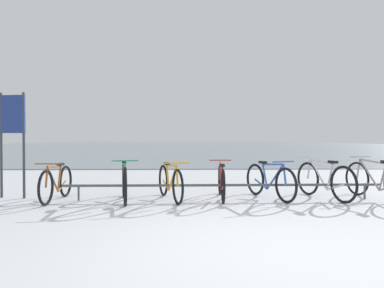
{
  "coord_description": "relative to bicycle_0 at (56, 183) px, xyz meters",
  "views": [
    {
      "loc": [
        -0.69,
        -3.72,
        1.18
      ],
      "look_at": [
        -0.49,
        6.57,
        1.02
      ],
      "focal_mm": 33.82,
      "sensor_mm": 36.0,
      "label": 1
    }
  ],
  "objects": [
    {
      "name": "bicycle_4",
      "position": [
        4.08,
        0.16,
        0.01
      ],
      "size": [
        0.7,
        1.61,
        0.76
      ],
      "color": "black",
      "rests_on": "ground"
    },
    {
      "name": "ground",
      "position": [
        3.12,
        50.78,
        -0.38
      ],
      "size": [
        80.0,
        132.0,
        0.08
      ],
      "color": "silver"
    },
    {
      "name": "info_sign",
      "position": [
        -0.98,
        0.36,
        1.08
      ],
      "size": [
        0.55,
        0.14,
        2.08
      ],
      "color": "#33383D",
      "rests_on": "ground"
    },
    {
      "name": "bicycle_2",
      "position": [
        2.14,
        0.05,
        0.01
      ],
      "size": [
        0.64,
        1.62,
        0.75
      ],
      "color": "black",
      "rests_on": "ground"
    },
    {
      "name": "bike_rack",
      "position": [
        3.16,
        0.07,
        -0.06
      ],
      "size": [
        6.13,
        0.13,
        0.31
      ],
      "color": "#4C5156",
      "rests_on": "ground"
    },
    {
      "name": "bicycle_6",
      "position": [
        6.1,
        0.02,
        0.03
      ],
      "size": [
        0.56,
        1.73,
        0.82
      ],
      "color": "black",
      "rests_on": "ground"
    },
    {
      "name": "bicycle_0",
      "position": [
        0.0,
        0.0,
        0.0
      ],
      "size": [
        0.46,
        1.59,
        0.74
      ],
      "color": "black",
      "rests_on": "ground"
    },
    {
      "name": "bicycle_1",
      "position": [
        1.29,
        -0.07,
        0.03
      ],
      "size": [
        0.5,
        1.67,
        0.8
      ],
      "color": "black",
      "rests_on": "ground"
    },
    {
      "name": "bicycle_3",
      "position": [
        3.14,
        0.19,
        0.0
      ],
      "size": [
        0.46,
        1.67,
        0.74
      ],
      "color": "black",
      "rests_on": "ground"
    },
    {
      "name": "bicycle_5",
      "position": [
        5.14,
        0.12,
        0.03
      ],
      "size": [
        0.65,
        1.65,
        0.81
      ],
      "color": "black",
      "rests_on": "ground"
    }
  ]
}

